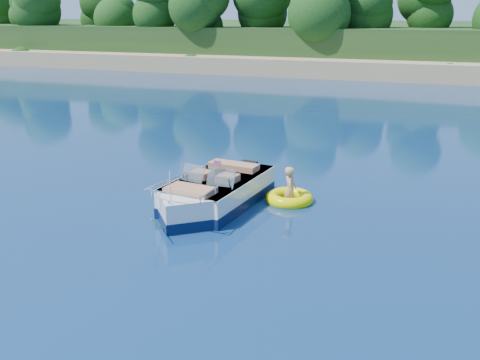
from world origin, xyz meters
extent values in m
plane|color=#0B254F|center=(0.00, 0.00, 0.00)|extent=(160.00, 160.00, 0.00)
cube|color=#9E7F5C|center=(0.00, 38.00, 0.50)|extent=(170.00, 8.00, 2.00)
cube|color=#183615|center=(0.00, 65.00, 1.00)|extent=(170.00, 56.00, 6.00)
cylinder|color=#311D10|center=(-18.00, 40.50, 3.10)|extent=(0.44, 0.44, 3.20)
sphere|color=black|center=(-18.00, 40.50, 6.14)|extent=(5.28, 5.28, 5.28)
cylinder|color=#311D10|center=(0.00, 42.00, 3.30)|extent=(0.44, 0.44, 3.60)
cube|color=white|center=(1.36, 2.87, 0.30)|extent=(2.31, 3.85, 1.02)
cube|color=white|center=(1.18, 1.14, 0.30)|extent=(1.93, 1.93, 1.02)
cube|color=#091435|center=(1.36, 2.87, 0.16)|extent=(2.34, 3.89, 0.29)
cube|color=#091435|center=(1.18, 1.14, 0.16)|extent=(1.97, 1.97, 0.29)
cube|color=tan|center=(1.39, 3.16, 0.58)|extent=(1.81, 2.72, 0.10)
cube|color=white|center=(1.36, 2.87, 0.78)|extent=(2.35, 3.86, 0.06)
cube|color=black|center=(1.57, 4.87, 0.34)|extent=(0.57, 0.39, 0.87)
cube|color=#8C9EA5|center=(0.85, 2.24, 1.06)|extent=(0.80, 0.43, 0.47)
cube|color=#8C9EA5|center=(1.72, 2.15, 1.06)|extent=(0.77, 0.28, 0.47)
cube|color=tan|center=(0.90, 2.67, 0.81)|extent=(0.59, 0.59, 0.39)
cube|color=tan|center=(1.77, 2.58, 0.81)|extent=(0.59, 0.59, 0.39)
cube|color=tan|center=(1.46, 3.83, 0.81)|extent=(1.56, 0.69, 0.37)
cube|color=tan|center=(1.20, 1.32, 0.79)|extent=(1.35, 0.86, 0.33)
cylinder|color=white|center=(1.10, 0.41, 1.22)|extent=(0.03, 0.03, 0.83)
cube|color=#FE201C|center=(1.63, 2.16, 1.45)|extent=(0.21, 0.04, 0.14)
cube|color=silver|center=(1.10, 0.36, 0.83)|extent=(0.10, 0.07, 0.05)
cylinder|color=yellow|center=(0.92, 0.03, 0.34)|extent=(0.28, 1.02, 0.74)
torus|color=#FFF600|center=(3.25, 3.78, 0.09)|extent=(1.86, 1.86, 0.37)
torus|color=#AE0908|center=(3.25, 3.78, 0.11)|extent=(1.53, 1.53, 0.12)
imported|color=tan|center=(3.27, 3.76, 0.00)|extent=(0.59, 0.88, 1.59)
camera|label=1|loc=(7.13, -10.74, 5.36)|focal=40.00mm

